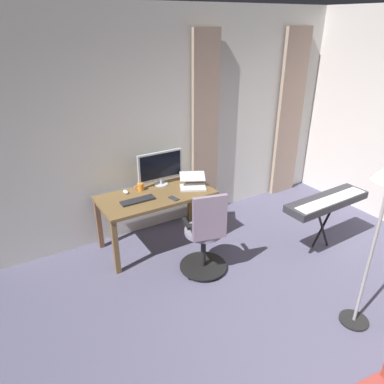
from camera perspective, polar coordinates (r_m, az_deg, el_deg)
name	(u,v)px	position (r m, az deg, el deg)	size (l,w,h in m)	color
ground_plane	(341,351)	(3.79, 22.56, -22.25)	(7.55, 7.55, 0.00)	#56536C
back_room_partition	(181,122)	(4.96, -1.68, 11.06)	(5.07, 0.10, 2.90)	silver
curtain_left_panel	(290,116)	(6.05, 15.24, 11.53)	(0.48, 0.06, 2.62)	tan
curtain_right_panel	(205,130)	(5.06, 2.10, 9.73)	(0.40, 0.06, 2.62)	tan
desk	(156,201)	(4.55, -5.67, -1.39)	(1.43, 0.70, 0.73)	brown
office_chair	(205,237)	(4.08, 2.15, -7.13)	(0.56, 0.56, 1.06)	black
computer_monitor	(160,167)	(4.67, -5.04, 4.03)	(0.62, 0.18, 0.45)	#B7BCC1
computer_keyboard	(138,200)	(4.35, -8.59, -1.33)	(0.42, 0.13, 0.02)	#232328
laptop	(193,183)	(4.66, 0.12, 1.40)	(0.43, 0.43, 0.15)	silver
computer_mouse	(126,192)	(4.58, -10.48, 0.03)	(0.06, 0.10, 0.04)	white
cell_phone_by_monitor	(174,198)	(4.37, -2.91, -1.03)	(0.07, 0.14, 0.01)	#333338
mug_coffee	(140,187)	(4.62, -8.21, 0.82)	(0.13, 0.08, 0.09)	orange
piano_keyboard	(327,202)	(4.68, 20.64, -1.55)	(1.18, 0.35, 0.75)	black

